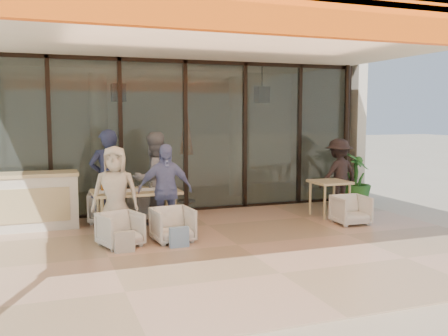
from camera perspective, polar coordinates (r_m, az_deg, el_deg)
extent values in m
plane|color=#C6B293|center=(7.96, 1.57, -8.95)|extent=(70.00, 70.00, 0.00)
cube|color=tan|center=(7.96, 1.57, -8.91)|extent=(8.00, 6.00, 0.01)
cube|color=silver|center=(7.78, 1.64, 15.23)|extent=(8.00, 6.00, 0.20)
cube|color=#FF5B0D|center=(5.16, 14.36, 16.54)|extent=(8.00, 0.12, 0.45)
cube|color=#E05D12|center=(5.75, 10.34, 16.74)|extent=(8.00, 1.50, 0.06)
cylinder|color=black|center=(12.07, 13.78, 3.74)|extent=(0.12, 0.12, 3.20)
cube|color=#9EADA3|center=(10.54, -4.45, 3.57)|extent=(8.00, 0.03, 3.20)
cube|color=black|center=(10.72, -4.38, -4.79)|extent=(8.00, 0.10, 0.08)
cube|color=black|center=(10.58, -4.52, 12.03)|extent=(8.00, 0.10, 0.08)
cube|color=black|center=(10.15, -19.31, 3.14)|extent=(0.08, 0.10, 3.20)
cube|color=black|center=(10.26, -11.74, 3.39)|extent=(0.08, 0.10, 3.20)
cube|color=black|center=(10.54, -4.45, 3.57)|extent=(0.08, 0.10, 3.20)
cube|color=black|center=(10.98, 2.37, 3.68)|extent=(0.08, 0.10, 3.20)
cube|color=black|center=(11.56, 8.57, 3.74)|extent=(0.08, 0.10, 3.20)
cube|color=black|center=(12.24, 13.93, 3.76)|extent=(0.08, 0.10, 3.20)
cube|color=silver|center=(13.94, -8.35, 4.56)|extent=(9.00, 0.25, 3.40)
cube|color=silver|center=(13.92, 11.28, 4.51)|extent=(0.25, 3.50, 3.40)
cube|color=silver|center=(12.29, -6.77, 12.31)|extent=(9.00, 3.50, 0.25)
cube|color=#CFB67E|center=(12.40, -6.58, -3.46)|extent=(8.00, 3.50, 0.02)
cylinder|color=silver|center=(11.82, -14.07, 3.19)|extent=(0.40, 0.40, 3.00)
cylinder|color=silver|center=(12.64, 1.48, 3.56)|extent=(0.40, 0.40, 3.00)
cylinder|color=black|center=(11.49, -12.03, 10.65)|extent=(0.03, 0.03, 0.70)
cube|color=black|center=(11.47, -11.98, 8.41)|extent=(0.30, 0.30, 0.40)
sphere|color=#FFBF72|center=(11.47, -11.98, 8.41)|extent=(0.18, 0.18, 0.18)
cylinder|color=black|center=(12.48, 4.35, 10.40)|extent=(0.03, 0.03, 0.70)
cube|color=black|center=(12.46, 4.34, 8.33)|extent=(0.30, 0.30, 0.40)
sphere|color=#FFBF72|center=(12.46, 4.34, 8.33)|extent=(0.18, 0.18, 0.18)
cylinder|color=black|center=(11.75, -4.29, -3.78)|extent=(0.40, 0.40, 0.05)
cylinder|color=black|center=(11.62, -4.33, 1.09)|extent=(0.04, 0.04, 2.10)
cone|color=#DD5413|center=(11.58, -4.36, 4.29)|extent=(0.32, 0.32, 1.10)
cube|color=silver|center=(9.57, -21.81, -3.75)|extent=(1.80, 0.60, 1.00)
cube|color=#CFB67E|center=(9.50, -21.93, -0.71)|extent=(1.85, 0.65, 0.06)
cube|color=#CFB67E|center=(9.27, -21.86, -4.06)|extent=(1.50, 0.02, 0.60)
cube|color=#CFB67E|center=(8.91, -10.04, -2.67)|extent=(1.50, 0.90, 0.05)
cube|color=white|center=(8.91, -10.05, -2.51)|extent=(1.30, 0.35, 0.01)
cylinder|color=#CFB67E|center=(8.58, -13.72, -5.61)|extent=(0.06, 0.06, 0.70)
cylinder|color=#CFB67E|center=(8.80, -5.63, -5.17)|extent=(0.06, 0.06, 0.70)
cylinder|color=#CFB67E|center=(9.20, -14.17, -4.82)|extent=(0.06, 0.06, 0.70)
cylinder|color=#CFB67E|center=(9.41, -6.61, -4.44)|extent=(0.06, 0.06, 0.70)
cylinder|color=white|center=(8.69, -12.80, -2.39)|extent=(0.06, 0.06, 0.11)
cylinder|color=white|center=(9.06, -11.83, -2.03)|extent=(0.06, 0.06, 0.11)
cylinder|color=white|center=(8.81, -9.62, -2.21)|extent=(0.06, 0.06, 0.11)
cylinder|color=white|center=(9.13, -8.40, -1.89)|extent=(0.06, 0.06, 0.11)
cylinder|color=brown|center=(8.97, -13.69, -1.99)|extent=(0.07, 0.07, 0.16)
cylinder|color=black|center=(9.15, -10.98, -1.76)|extent=(0.09, 0.09, 0.17)
cylinder|color=black|center=(9.14, -10.99, -1.17)|extent=(0.10, 0.10, 0.01)
cylinder|color=white|center=(8.55, -12.67, -2.87)|extent=(0.22, 0.22, 0.01)
cylinder|color=white|center=(8.71, -6.78, -2.60)|extent=(0.22, 0.22, 0.01)
cylinder|color=white|center=(9.16, -13.17, -2.29)|extent=(0.22, 0.22, 0.01)
cylinder|color=white|center=(9.30, -7.66, -2.04)|extent=(0.22, 0.22, 0.01)
imported|color=silver|center=(9.84, -13.39, -4.18)|extent=(0.74, 0.70, 0.67)
imported|color=silver|center=(9.97, -8.58, -3.85)|extent=(0.78, 0.74, 0.71)
imported|color=silver|center=(8.00, -11.77, -6.74)|extent=(0.74, 0.71, 0.61)
imported|color=silver|center=(8.16, -5.89, -6.31)|extent=(0.67, 0.63, 0.63)
imported|color=#1B213B|center=(9.27, -13.11, -1.25)|extent=(0.67, 0.44, 1.81)
imported|color=slate|center=(9.41, -8.02, -1.23)|extent=(1.03, 0.92, 1.75)
imported|color=beige|center=(8.40, -12.34, -2.84)|extent=(0.87, 0.69, 1.56)
imported|color=#6773AC|center=(8.55, -6.75, -2.52)|extent=(0.95, 0.44, 1.58)
cube|color=silver|center=(7.65, -11.30, -8.37)|extent=(0.30, 0.10, 0.34)
cube|color=#99BFD8|center=(7.81, -5.15, -7.97)|extent=(0.30, 0.10, 0.34)
cube|color=#CFB67E|center=(10.24, 12.00, -1.57)|extent=(0.70, 0.70, 0.05)
cylinder|color=#CFB67E|center=(9.92, 11.44, -3.97)|extent=(0.05, 0.05, 0.70)
cylinder|color=#CFB67E|center=(10.22, 14.12, -3.74)|extent=(0.05, 0.05, 0.70)
cylinder|color=#CFB67E|center=(10.39, 9.83, -3.48)|extent=(0.05, 0.05, 0.70)
cylinder|color=#CFB67E|center=(10.68, 12.44, -3.27)|extent=(0.05, 0.05, 0.70)
imported|color=silver|center=(9.69, 14.31, -4.53)|extent=(0.63, 0.59, 0.62)
imported|color=black|center=(11.24, 12.95, -0.64)|extent=(1.08, 0.74, 1.54)
imported|color=#1E5919|center=(11.68, 14.85, -1.27)|extent=(0.95, 0.95, 1.21)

